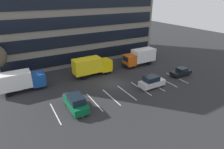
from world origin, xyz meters
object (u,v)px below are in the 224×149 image
Objects in this scene: box_truck_orange at (140,56)px; suv_forest at (76,103)px; box_truck_yellow_all at (92,66)px; sedan_black at (181,72)px; suv_silver at (152,82)px; box_truck_blue at (21,80)px.

suv_forest is at bearing -152.19° from box_truck_orange.
box_truck_yellow_all is 1.82× the size of sedan_black.
suv_forest reaches higher than suv_silver.
suv_silver is (-8.10, -0.98, 0.26)m from sedan_black.
box_truck_yellow_all reaches higher than box_truck_blue.
box_truck_orange is 1.54× the size of suv_forest.
box_truck_blue reaches higher than suv_forest.
box_truck_yellow_all is 11.60m from suv_forest.
suv_silver is (-4.81, -9.45, -0.96)m from box_truck_orange.
box_truck_blue is at bearing 121.08° from suv_forest.
box_truck_yellow_all is at bearing 124.40° from suv_silver.
box_truck_yellow_all is 16.89m from sedan_black.
suv_forest reaches higher than sedan_black.
box_truck_yellow_all reaches higher than suv_forest.
box_truck_yellow_all is at bearing 54.82° from suv_forest.
suv_silver is at bearing 0.04° from suv_forest.
sedan_black is 0.94× the size of suv_silver.
box_truck_yellow_all reaches higher than box_truck_orange.
sedan_black is at bearing -30.14° from box_truck_yellow_all.
box_truck_yellow_all is 11.49m from suv_silver.
box_truck_yellow_all is 11.28m from box_truck_orange.
suv_forest is at bearing -177.32° from sedan_black.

